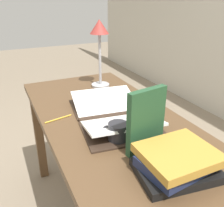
{
  "coord_description": "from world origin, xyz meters",
  "views": [
    {
      "loc": [
        1.02,
        -0.48,
        1.35
      ],
      "look_at": [
        -0.0,
        0.0,
        0.85
      ],
      "focal_mm": 40.0,
      "sensor_mm": 36.0,
      "label": 1
    }
  ],
  "objects_px": {
    "open_book": "(113,114)",
    "coffee_mug": "(118,132)",
    "reading_lamp": "(100,38)",
    "book_stack_tall": "(177,162)",
    "pencil": "(58,119)",
    "book_standing_upright": "(145,121)"
  },
  "relations": [
    {
      "from": "book_stack_tall",
      "to": "book_standing_upright",
      "type": "distance_m",
      "value": 0.19
    },
    {
      "from": "open_book",
      "to": "coffee_mug",
      "type": "bearing_deg",
      "value": -12.41
    },
    {
      "from": "book_standing_upright",
      "to": "reading_lamp",
      "type": "height_order",
      "value": "reading_lamp"
    },
    {
      "from": "open_book",
      "to": "reading_lamp",
      "type": "relative_size",
      "value": 1.37
    },
    {
      "from": "book_standing_upright",
      "to": "coffee_mug",
      "type": "xyz_separation_m",
      "value": [
        -0.11,
        -0.06,
        -0.09
      ]
    },
    {
      "from": "book_stack_tall",
      "to": "coffee_mug",
      "type": "bearing_deg",
      "value": -162.89
    },
    {
      "from": "reading_lamp",
      "to": "book_stack_tall",
      "type": "bearing_deg",
      "value": -6.87
    },
    {
      "from": "open_book",
      "to": "reading_lamp",
      "type": "distance_m",
      "value": 0.56
    },
    {
      "from": "open_book",
      "to": "coffee_mug",
      "type": "height_order",
      "value": "coffee_mug"
    },
    {
      "from": "book_standing_upright",
      "to": "coffee_mug",
      "type": "height_order",
      "value": "book_standing_upright"
    },
    {
      "from": "open_book",
      "to": "book_standing_upright",
      "type": "relative_size",
      "value": 2.27
    },
    {
      "from": "book_stack_tall",
      "to": "coffee_mug",
      "type": "xyz_separation_m",
      "value": [
        -0.28,
        -0.09,
        -0.01
      ]
    },
    {
      "from": "open_book",
      "to": "coffee_mug",
      "type": "distance_m",
      "value": 0.22
    },
    {
      "from": "coffee_mug",
      "to": "pencil",
      "type": "relative_size",
      "value": 0.68
    },
    {
      "from": "open_book",
      "to": "book_stack_tall",
      "type": "height_order",
      "value": "book_stack_tall"
    },
    {
      "from": "book_standing_upright",
      "to": "pencil",
      "type": "bearing_deg",
      "value": -158.87
    },
    {
      "from": "open_book",
      "to": "reading_lamp",
      "type": "height_order",
      "value": "reading_lamp"
    },
    {
      "from": "book_stack_tall",
      "to": "reading_lamp",
      "type": "bearing_deg",
      "value": 173.13
    },
    {
      "from": "book_standing_upright",
      "to": "coffee_mug",
      "type": "bearing_deg",
      "value": -159.58
    },
    {
      "from": "book_standing_upright",
      "to": "pencil",
      "type": "relative_size",
      "value": 1.82
    },
    {
      "from": "open_book",
      "to": "reading_lamp",
      "type": "xyz_separation_m",
      "value": [
        -0.46,
        0.13,
        0.3
      ]
    },
    {
      "from": "book_stack_tall",
      "to": "pencil",
      "type": "distance_m",
      "value": 0.64
    }
  ]
}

